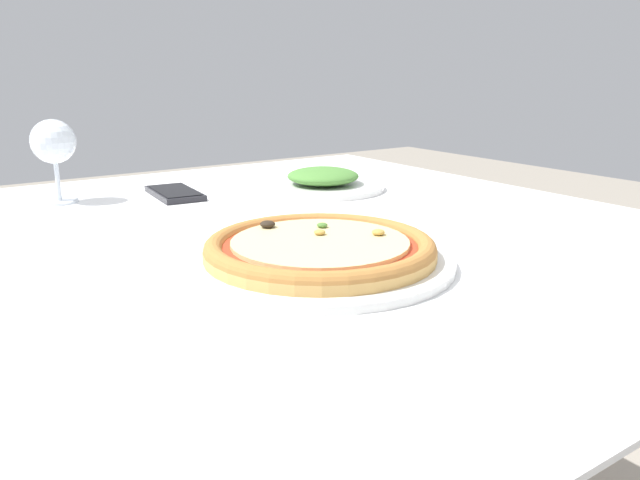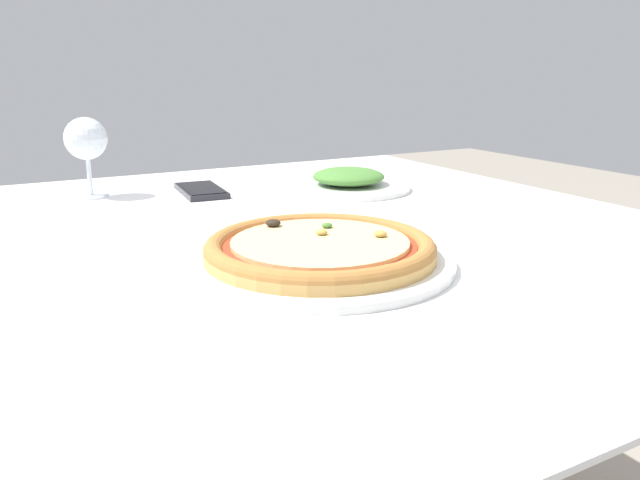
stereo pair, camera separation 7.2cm
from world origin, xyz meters
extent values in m
cube|color=brown|center=(0.00, 0.00, 0.72)|extent=(1.32, 1.03, 0.04)
cube|color=white|center=(0.00, 0.00, 0.74)|extent=(1.42, 1.13, 0.01)
cylinder|color=brown|center=(0.60, 0.46, 0.35)|extent=(0.06, 0.06, 0.70)
cylinder|color=white|center=(0.12, -0.16, 0.75)|extent=(0.31, 0.31, 0.01)
cylinder|color=tan|center=(0.12, -0.16, 0.76)|extent=(0.27, 0.27, 0.01)
torus|color=#B27538|center=(0.12, -0.16, 0.76)|extent=(0.27, 0.27, 0.02)
cylinder|color=#BC381E|center=(0.12, -0.16, 0.77)|extent=(0.22, 0.22, 0.00)
cylinder|color=beige|center=(0.12, -0.16, 0.77)|extent=(0.21, 0.21, 0.00)
ellipsoid|color=#BC9342|center=(0.19, -0.18, 0.78)|extent=(0.02, 0.02, 0.01)
ellipsoid|color=#2D2319|center=(0.10, -0.08, 0.78)|extent=(0.02, 0.02, 0.01)
ellipsoid|color=#4C7A33|center=(0.16, -0.12, 0.77)|extent=(0.01, 0.01, 0.01)
ellipsoid|color=#BC9342|center=(0.14, -0.14, 0.77)|extent=(0.01, 0.01, 0.01)
cylinder|color=silver|center=(-0.05, 0.37, 0.74)|extent=(0.06, 0.06, 0.00)
cylinder|color=silver|center=(-0.05, 0.37, 0.78)|extent=(0.01, 0.01, 0.07)
sphere|color=silver|center=(-0.05, 0.37, 0.85)|extent=(0.07, 0.07, 0.07)
cube|color=#232328|center=(0.13, 0.31, 0.75)|extent=(0.08, 0.15, 0.01)
cube|color=black|center=(0.13, 0.31, 0.75)|extent=(0.07, 0.13, 0.00)
cylinder|color=white|center=(0.39, 0.21, 0.75)|extent=(0.23, 0.23, 0.01)
ellipsoid|color=#4C8438|center=(0.39, 0.21, 0.77)|extent=(0.13, 0.13, 0.03)
camera|label=1|loc=(-0.27, -0.73, 0.97)|focal=35.00mm
camera|label=2|loc=(-0.21, -0.77, 0.97)|focal=35.00mm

